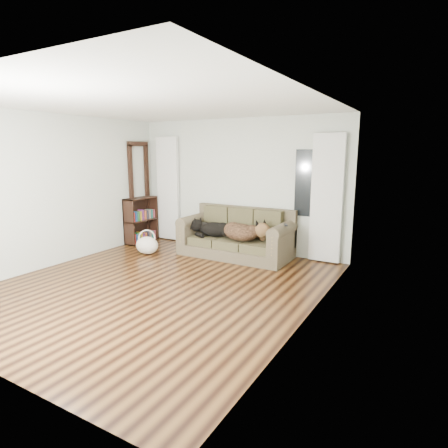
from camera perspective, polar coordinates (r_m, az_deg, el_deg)
The scene contains 15 objects.
floor at distance 5.74m, azimuth -9.86°, elevation -9.18°, with size 5.00×5.00×0.00m, color black.
ceiling at distance 5.43m, azimuth -10.80°, elevation 17.54°, with size 5.00×5.00×0.00m, color white.
wall_back at distance 7.50m, azimuth 2.14°, elevation 5.93°, with size 4.50×0.04×2.60m, color silver.
wall_left at distance 7.09m, azimuth -24.40°, elevation 4.65°, with size 0.04×5.00×2.60m, color silver.
wall_right at distance 4.34m, azimuth 13.04°, elevation 1.90°, with size 0.04×5.00×2.60m, color silver.
curtain_left at distance 8.38m, azimuth -8.51°, elevation 5.32°, with size 0.55×0.08×2.25m, color silver.
curtain_right at distance 6.79m, azimuth 15.38°, elevation 3.73°, with size 0.55×0.08×2.25m, color silver.
window_pane at distance 6.91m, azimuth 12.77°, elevation 6.06°, with size 0.50×0.03×1.20m, color black.
door_casing at distance 8.44m, azimuth -12.73°, elevation 4.53°, with size 0.07×0.60×2.10m, color black.
sofa at distance 7.07m, azimuth 1.73°, elevation -1.36°, with size 2.09×0.90×0.86m, color #3C3526.
dog_black_lab at distance 7.25m, azimuth -1.75°, elevation -0.80°, with size 0.65×0.45×0.28m, color black.
dog_shepherd at distance 6.88m, azimuth 2.94°, elevation -1.37°, with size 0.77×0.55×0.34m, color black.
tv_remote at distance 6.48m, azimuth 9.39°, elevation -0.12°, with size 0.05×0.17×0.02m, color black.
tote_bag at distance 7.43m, azimuth -11.63°, elevation -3.28°, with size 0.47×0.36×0.34m, color silver.
bookshelf at distance 8.36m, azimuth -12.53°, elevation 0.66°, with size 0.29×0.79×0.98m, color black.
Camera 1 is at (3.49, -4.11, 1.97)m, focal length 30.00 mm.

